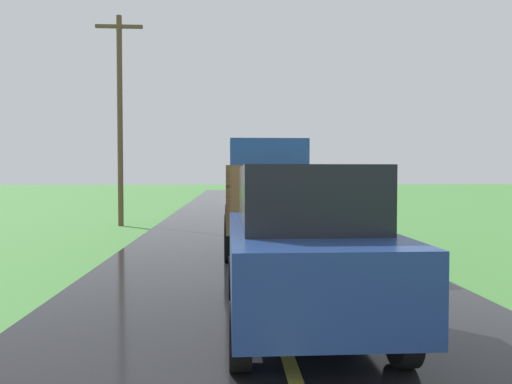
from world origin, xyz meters
The scene contains 3 objects.
banana_truck_near centered at (0.53, 11.35, 1.47)m, with size 2.38×5.82×2.80m.
utility_pole_roadside centered at (-4.60, 17.13, 4.16)m, with size 1.72×0.20×7.80m.
following_car centered at (0.29, 4.42, 1.07)m, with size 1.74×4.10×1.92m.
Camera 1 is at (-0.59, -1.25, 1.89)m, focal length 34.07 mm.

